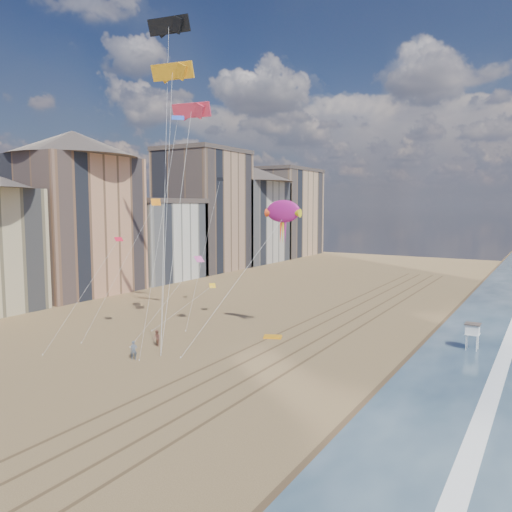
{
  "coord_description": "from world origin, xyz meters",
  "views": [
    {
      "loc": [
        27.02,
        -24.94,
        15.53
      ],
      "look_at": [
        -3.6,
        26.0,
        9.5
      ],
      "focal_mm": 35.0,
      "sensor_mm": 36.0,
      "label": 1
    }
  ],
  "objects_px": {
    "grounded_kite": "(273,337)",
    "kite_flyer_a": "(134,350)",
    "lifeguard_stand": "(473,329)",
    "kite_flyer_b": "(157,338)",
    "show_kite": "(283,212)"
  },
  "relations": [
    {
      "from": "grounded_kite",
      "to": "show_kite",
      "type": "relative_size",
      "value": 0.11
    },
    {
      "from": "show_kite",
      "to": "kite_flyer_b",
      "type": "xyz_separation_m",
      "value": [
        -10.26,
        -10.25,
        -13.91
      ]
    },
    {
      "from": "grounded_kite",
      "to": "kite_flyer_a",
      "type": "relative_size",
      "value": 1.08
    },
    {
      "from": "lifeguard_stand",
      "to": "grounded_kite",
      "type": "distance_m",
      "value": 22.03
    },
    {
      "from": "lifeguard_stand",
      "to": "kite_flyer_b",
      "type": "bearing_deg",
      "value": -151.15
    },
    {
      "from": "show_kite",
      "to": "kite_flyer_b",
      "type": "distance_m",
      "value": 20.09
    },
    {
      "from": "grounded_kite",
      "to": "kite_flyer_b",
      "type": "relative_size",
      "value": 1.12
    },
    {
      "from": "lifeguard_stand",
      "to": "show_kite",
      "type": "bearing_deg",
      "value": -162.29
    },
    {
      "from": "grounded_kite",
      "to": "kite_flyer_b",
      "type": "xyz_separation_m",
      "value": [
        -9.28,
        -9.73,
        0.8
      ]
    },
    {
      "from": "show_kite",
      "to": "kite_flyer_b",
      "type": "height_order",
      "value": "show_kite"
    },
    {
      "from": "show_kite",
      "to": "kite_flyer_a",
      "type": "xyz_separation_m",
      "value": [
        -8.98,
        -15.08,
        -13.87
      ]
    },
    {
      "from": "lifeguard_stand",
      "to": "grounded_kite",
      "type": "xyz_separation_m",
      "value": [
        -20.83,
        -6.86,
        -2.11
      ]
    },
    {
      "from": "lifeguard_stand",
      "to": "kite_flyer_a",
      "type": "relative_size",
      "value": 1.51
    },
    {
      "from": "kite_flyer_a",
      "to": "kite_flyer_b",
      "type": "xyz_separation_m",
      "value": [
        -1.28,
        4.83,
        -0.04
      ]
    },
    {
      "from": "kite_flyer_a",
      "to": "kite_flyer_b",
      "type": "distance_m",
      "value": 5.0
    }
  ]
}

